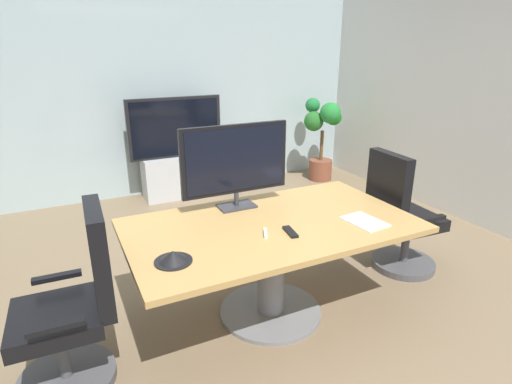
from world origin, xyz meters
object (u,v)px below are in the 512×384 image
(conference_table, at_px, (271,247))
(office_chair_right, at_px, (400,222))
(remote_control, at_px, (290,232))
(tv_monitor, at_px, (235,162))
(conference_phone, at_px, (173,257))
(wall_display_unit, at_px, (177,164))
(potted_plant, at_px, (322,134))
(office_chair_left, at_px, (75,315))

(conference_table, distance_m, office_chair_right, 1.33)
(remote_control, bearing_deg, tv_monitor, 110.86)
(office_chair_right, height_order, remote_control, office_chair_right)
(conference_table, xyz_separation_m, conference_phone, (-0.77, -0.24, 0.22))
(conference_phone, xyz_separation_m, remote_control, (0.80, 0.04, -0.02))
(wall_display_unit, bearing_deg, potted_plant, -6.33)
(wall_display_unit, distance_m, remote_control, 3.03)
(office_chair_left, bearing_deg, conference_phone, 76.32)
(conference_phone, bearing_deg, office_chair_left, 164.16)
(tv_monitor, relative_size, potted_plant, 0.70)
(wall_display_unit, relative_size, conference_phone, 5.95)
(wall_display_unit, distance_m, conference_phone, 3.19)
(office_chair_left, relative_size, potted_plant, 0.91)
(office_chair_right, relative_size, potted_plant, 0.91)
(tv_monitor, bearing_deg, wall_display_unit, 85.10)
(conference_table, xyz_separation_m, potted_plant, (2.22, 2.58, 0.14))
(conference_table, distance_m, remote_control, 0.28)
(tv_monitor, distance_m, conference_phone, 0.98)
(tv_monitor, bearing_deg, office_chair_right, -12.29)
(conference_phone, bearing_deg, conference_table, 17.06)
(potted_plant, bearing_deg, office_chair_right, -109.74)
(conference_table, height_order, potted_plant, potted_plant)
(office_chair_left, relative_size, wall_display_unit, 0.83)
(office_chair_right, distance_m, remote_control, 1.35)
(conference_phone, bearing_deg, potted_plant, 43.30)
(office_chair_left, height_order, conference_phone, office_chair_left)
(conference_table, relative_size, remote_control, 11.76)
(tv_monitor, bearing_deg, potted_plant, 43.27)
(tv_monitor, relative_size, wall_display_unit, 0.64)
(office_chair_right, distance_m, conference_phone, 2.14)
(conference_table, xyz_separation_m, remote_control, (0.03, -0.20, 0.20))
(office_chair_left, bearing_deg, wall_display_unit, 155.81)
(office_chair_right, xyz_separation_m, conference_phone, (-2.09, -0.32, 0.32))
(office_chair_left, distance_m, remote_control, 1.39)
(tv_monitor, distance_m, remote_control, 0.70)
(tv_monitor, height_order, wall_display_unit, tv_monitor)
(conference_table, relative_size, wall_display_unit, 1.53)
(office_chair_right, height_order, potted_plant, potted_plant)
(office_chair_right, distance_m, potted_plant, 2.66)
(office_chair_right, bearing_deg, remote_control, 106.28)
(conference_table, distance_m, wall_display_unit, 2.81)
(office_chair_right, relative_size, wall_display_unit, 0.83)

